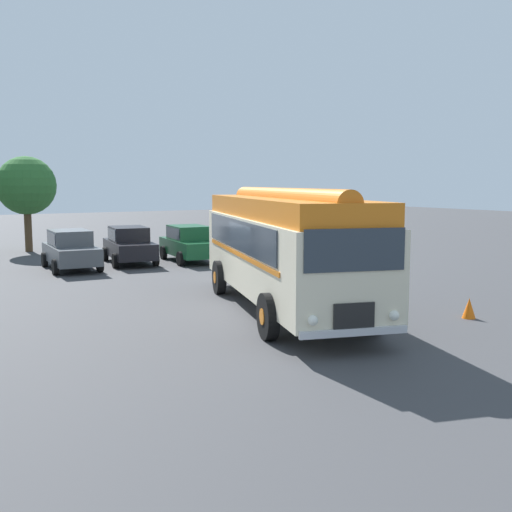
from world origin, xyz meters
The scene contains 7 objects.
ground_plane centered at (0.00, 0.00, 0.00)m, with size 120.00×120.00×0.00m, color #3D3D3F.
vintage_bus centered at (0.68, -0.38, 1.89)m, with size 5.22×10.37×3.49m.
car_near_left centered at (-2.53, 11.00, 0.85)m, with size 2.11×4.27×1.66m.
car_mid_left centered at (0.23, 11.60, 0.85)m, with size 2.38×4.39×1.66m.
car_mid_right centered at (2.86, 10.85, 0.85)m, with size 2.27×4.35×1.66m.
tree_centre centered at (-2.78, 18.84, 3.44)m, with size 3.07×3.07×5.04m.
traffic_cone centered at (4.39, -3.86, 0.28)m, with size 0.36×0.36×0.55m, color orange.
Camera 1 is at (-8.63, -14.50, 3.61)m, focal length 42.00 mm.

